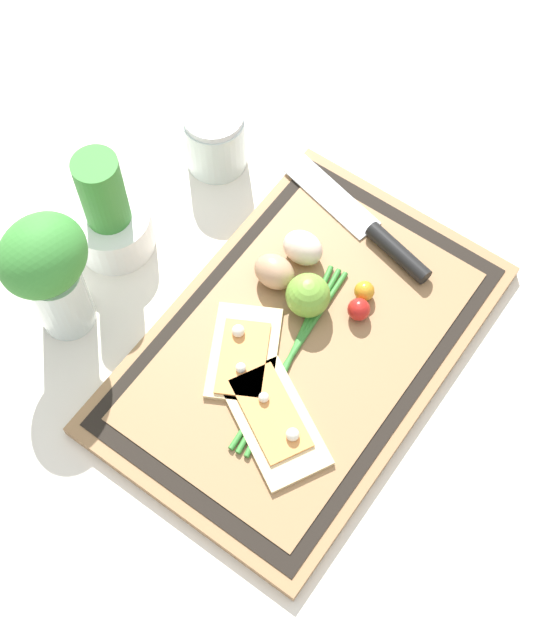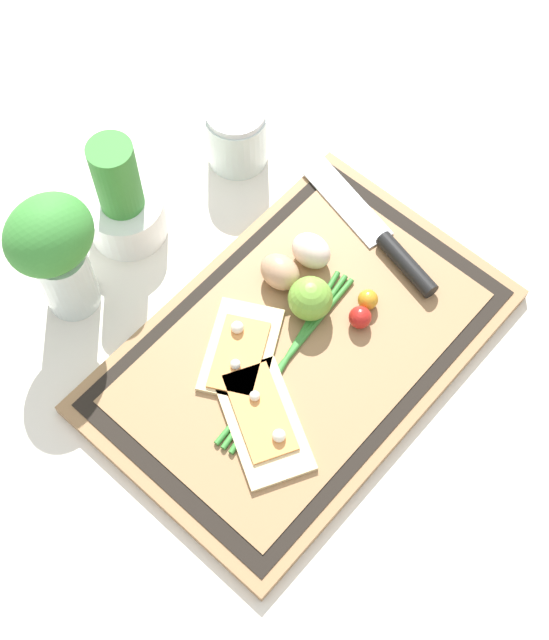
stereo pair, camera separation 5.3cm
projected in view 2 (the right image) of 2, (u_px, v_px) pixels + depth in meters
name	position (u px, v px, depth m)	size (l,w,h in m)	color
ground_plane	(299.00, 353.00, 1.11)	(6.00, 6.00, 0.00)	silver
cutting_board	(299.00, 350.00, 1.10)	(0.51, 0.33, 0.02)	#997047
pizza_slice_near	(263.00, 420.00, 1.05)	(0.14, 0.17, 0.02)	beige
pizza_slice_far	(240.00, 350.00, 1.09)	(0.15, 0.13, 0.02)	beige
knife	(388.00, 245.00, 1.15)	(0.09, 0.26, 0.02)	silver
egg_brown	(280.00, 272.00, 1.12)	(0.04, 0.05, 0.04)	tan
egg_pink	(311.00, 251.00, 1.13)	(0.04, 0.05, 0.04)	beige
lime	(310.00, 299.00, 1.09)	(0.06, 0.06, 0.06)	#70A838
cherry_tomato_red	(360.00, 317.00, 1.10)	(0.03, 0.03, 0.03)	red
cherry_tomato_yellow	(368.00, 300.00, 1.11)	(0.03, 0.03, 0.03)	orange
scallion_bunch	(287.00, 358.00, 1.08)	(0.28, 0.07, 0.01)	#388433
herb_pot	(123.00, 204.00, 1.15)	(0.10, 0.10, 0.17)	white
sauce_jar	(237.00, 138.00, 1.22)	(0.08, 0.08, 0.10)	silver
herb_glass	(55.00, 251.00, 1.05)	(0.11, 0.10, 0.20)	silver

